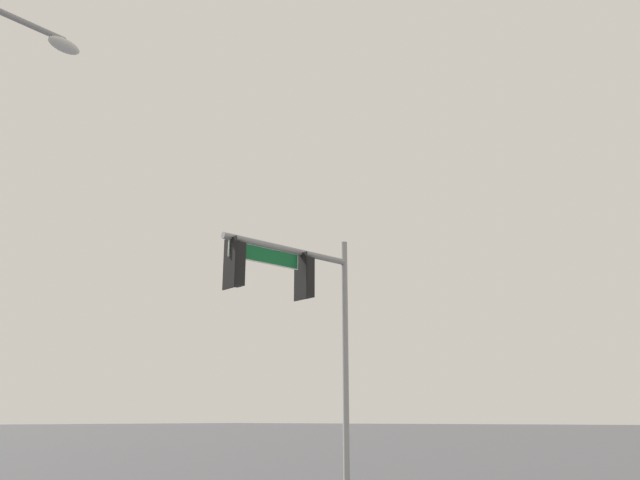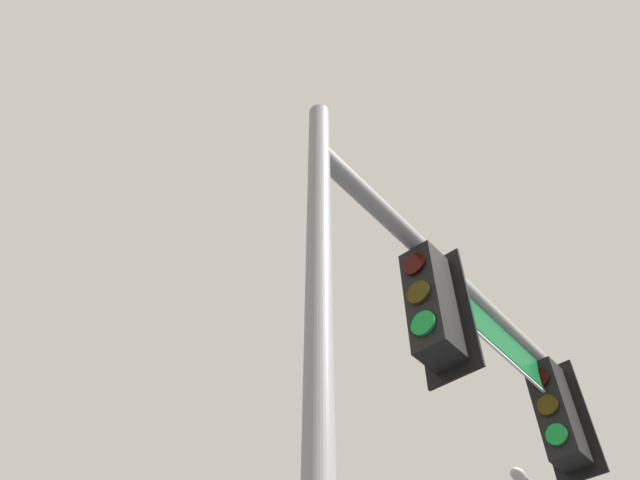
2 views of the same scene
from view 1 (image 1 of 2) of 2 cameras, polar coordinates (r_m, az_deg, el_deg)
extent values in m
cylinder|color=gray|center=(17.65, 2.33, -10.60)|extent=(0.18, 0.18, 6.62)
cylinder|color=gray|center=(16.78, -2.91, -0.89)|extent=(4.11, 1.02, 0.17)
cube|color=black|center=(16.89, -1.79, -3.35)|extent=(0.14, 0.52, 1.30)
cube|color=black|center=(17.00, -1.30, -3.44)|extent=(0.42, 0.39, 1.10)
cylinder|color=black|center=(17.15, -1.28, -1.45)|extent=(0.04, 0.04, 0.12)
cylinder|color=#340503|center=(17.21, -0.78, -2.47)|extent=(0.07, 0.22, 0.22)
cylinder|color=#392D05|center=(17.13, -0.79, -3.54)|extent=(0.07, 0.22, 0.22)
cylinder|color=green|center=(17.06, -0.79, -4.62)|extent=(0.07, 0.22, 0.22)
cube|color=black|center=(15.56, -8.27, -2.08)|extent=(0.14, 0.52, 1.30)
cube|color=black|center=(15.66, -7.69, -2.19)|extent=(0.42, 0.39, 1.10)
cylinder|color=black|center=(15.82, -7.61, -0.05)|extent=(0.04, 0.04, 0.12)
cylinder|color=#340503|center=(15.85, -7.05, -1.15)|extent=(0.07, 0.22, 0.22)
cylinder|color=#392D05|center=(15.77, -7.09, -2.31)|extent=(0.07, 0.22, 0.22)
cylinder|color=green|center=(15.69, -7.14, -3.48)|extent=(0.07, 0.22, 0.22)
cube|color=#0F602D|center=(16.24, -5.09, -1.40)|extent=(2.15, 0.48, 0.38)
cube|color=white|center=(16.24, -5.09, -1.40)|extent=(2.20, 0.48, 0.44)
cylinder|color=gray|center=(11.64, -25.52, 17.57)|extent=(1.39, 0.24, 0.10)
ellipsoid|color=silver|center=(11.80, -22.36, 16.12)|extent=(0.56, 0.28, 0.20)
camera|label=2|loc=(20.50, 3.07, -15.42)|focal=35.00mm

